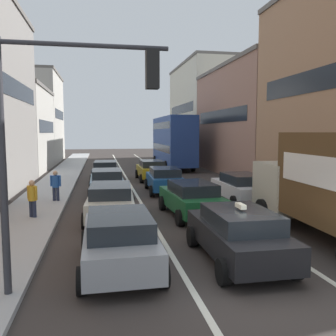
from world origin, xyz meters
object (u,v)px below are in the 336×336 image
at_px(sedan_centre_lane_second, 191,198).
at_px(sedan_left_lane_third, 107,182).
at_px(coupe_centre_lane_fourth, 151,170).
at_px(traffic_light_pole, 64,121).
at_px(taxi_centre_lane_front, 238,233).
at_px(sedan_right_lane_behind_truck, 241,187).
at_px(bus_mid_queue_primary, 173,140).
at_px(pedestrian_near_kerb, 32,198).
at_px(sedan_left_lane_fourth, 106,170).
at_px(sedan_left_lane_front, 119,239).
at_px(pedestrian_mid_sidewalk, 56,185).
at_px(wagon_left_lane_second, 111,201).
at_px(hatchback_centre_lane_third, 164,179).

bearing_deg(sedan_centre_lane_second, sedan_left_lane_third, 27.40).
height_order(sedan_centre_lane_second, coupe_centre_lane_fourth, same).
xyz_separation_m(traffic_light_pole, taxi_centre_lane_front, (4.46, 1.22, -3.02)).
distance_m(sedan_right_lane_behind_truck, bus_mid_queue_primary, 18.00).
height_order(sedan_left_lane_third, pedestrian_near_kerb, pedestrian_near_kerb).
distance_m(traffic_light_pole, sedan_left_lane_fourth, 18.75).
height_order(traffic_light_pole, coupe_centre_lane_fourth, traffic_light_pole).
relative_size(sedan_left_lane_third, bus_mid_queue_primary, 0.41).
height_order(sedan_left_lane_front, sedan_centre_lane_second, same).
height_order(taxi_centre_lane_front, sedan_left_lane_front, taxi_centre_lane_front).
bearing_deg(traffic_light_pole, coupe_centre_lane_fourth, 76.29).
bearing_deg(coupe_centre_lane_fourth, pedestrian_mid_sidewalk, 142.21).
height_order(traffic_light_pole, pedestrian_mid_sidewalk, traffic_light_pole).
bearing_deg(sedan_centre_lane_second, sedan_left_lane_fourth, 12.82).
bearing_deg(bus_mid_queue_primary, sedan_right_lane_behind_truck, 179.97).
height_order(sedan_left_lane_front, sedan_right_lane_behind_truck, same).
bearing_deg(wagon_left_lane_second, sedan_left_lane_third, 3.60).
xyz_separation_m(sedan_left_lane_third, coupe_centre_lane_fourth, (3.41, 6.00, 0.00)).
height_order(taxi_centre_lane_front, sedan_left_lane_third, taxi_centre_lane_front).
height_order(hatchback_centre_lane_third, sedan_left_lane_third, same).
xyz_separation_m(sedan_left_lane_front, coupe_centre_lane_fourth, (3.30, 17.12, 0.00)).
distance_m(hatchback_centre_lane_third, sedan_right_lane_behind_truck, 5.03).
relative_size(taxi_centre_lane_front, coupe_centre_lane_fourth, 1.00).
height_order(coupe_centre_lane_fourth, sedan_right_lane_behind_truck, same).
bearing_deg(hatchback_centre_lane_third, taxi_centre_lane_front, -178.21).
bearing_deg(sedan_left_lane_fourth, bus_mid_queue_primary, -36.12).
distance_m(taxi_centre_lane_front, hatchback_centre_lane_third, 11.65).
height_order(sedan_right_lane_behind_truck, pedestrian_near_kerb, pedestrian_near_kerb).
relative_size(wagon_left_lane_second, sedan_right_lane_behind_truck, 1.02).
bearing_deg(pedestrian_near_kerb, hatchback_centre_lane_third, 169.55).
bearing_deg(taxi_centre_lane_front, sedan_left_lane_front, 88.17).
relative_size(bus_mid_queue_primary, pedestrian_mid_sidewalk, 6.34).
bearing_deg(sedan_right_lane_behind_truck, bus_mid_queue_primary, -0.60).
distance_m(sedan_left_lane_fourth, bus_mid_queue_primary, 11.04).
bearing_deg(sedan_right_lane_behind_truck, pedestrian_near_kerb, 100.83).
height_order(sedan_centre_lane_second, wagon_left_lane_second, same).
bearing_deg(sedan_left_lane_front, pedestrian_near_kerb, 28.15).
bearing_deg(wagon_left_lane_second, sedan_right_lane_behind_truck, -67.22).
bearing_deg(hatchback_centre_lane_third, sedan_left_lane_front, 166.03).
bearing_deg(coupe_centre_lane_fourth, taxi_centre_lane_front, 179.46).
bearing_deg(coupe_centre_lane_fourth, pedestrian_near_kerb, 149.71).
relative_size(taxi_centre_lane_front, pedestrian_mid_sidewalk, 2.59).
height_order(sedan_centre_lane_second, bus_mid_queue_primary, bus_mid_queue_primary).
distance_m(coupe_centre_lane_fourth, pedestrian_mid_sidewalk, 9.85).
bearing_deg(pedestrian_near_kerb, sedan_centre_lane_second, 123.62).
xyz_separation_m(sedan_left_lane_third, sedan_left_lane_fourth, (0.03, 6.02, 0.00)).
xyz_separation_m(sedan_left_lane_front, bus_mid_queue_primary, (6.71, 25.61, 2.03)).
bearing_deg(sedan_left_lane_third, sedan_left_lane_fourth, -0.62).
bearing_deg(sedan_left_lane_third, pedestrian_mid_sidewalk, 125.14).
bearing_deg(hatchback_centre_lane_third, sedan_left_lane_third, 98.94).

